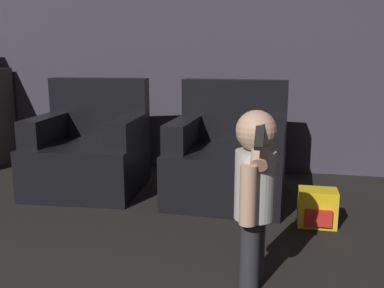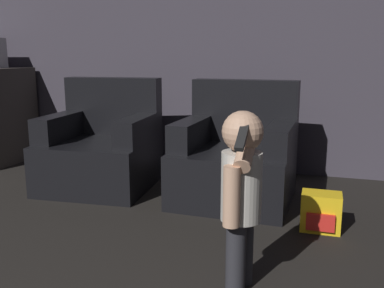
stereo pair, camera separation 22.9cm
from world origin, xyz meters
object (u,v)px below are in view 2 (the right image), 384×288
at_px(armchair_left, 102,149).
at_px(person_toddler, 241,187).
at_px(armchair_right, 236,159).
at_px(toy_backpack, 321,212).

height_order(armchair_left, person_toddler, armchair_left).
height_order(armchair_right, toy_backpack, armchair_right).
relative_size(armchair_right, toy_backpack, 3.68).
bearing_deg(toy_backpack, person_toddler, -113.67).
bearing_deg(toy_backpack, armchair_left, 165.55).
distance_m(armchair_right, toy_backpack, 0.78).
height_order(armchair_right, person_toddler, armchair_right).
xyz_separation_m(armchair_left, person_toddler, (1.37, -1.24, 0.18)).
distance_m(person_toddler, toy_backpack, 0.95).
bearing_deg(armchair_right, person_toddler, -76.00).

